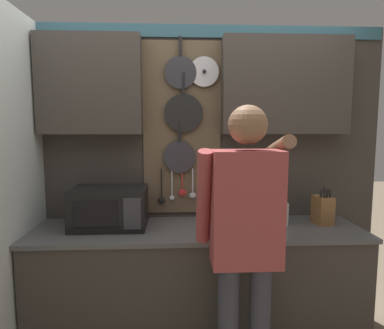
% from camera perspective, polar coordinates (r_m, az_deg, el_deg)
% --- Properties ---
extents(base_cabinet_counter, '(2.31, 0.62, 0.89)m').
position_cam_1_polar(base_cabinet_counter, '(2.62, 0.95, -19.95)').
color(base_cabinet_counter, '#38332D').
rests_on(base_cabinet_counter, ground_plane).
extents(back_wall_unit, '(2.88, 0.20, 2.36)m').
position_cam_1_polar(back_wall_unit, '(2.63, 0.83, 3.93)').
color(back_wall_unit, '#38332D').
rests_on(back_wall_unit, ground_plane).
extents(microwave, '(0.52, 0.36, 0.28)m').
position_cam_1_polar(microwave, '(2.51, -13.59, -6.99)').
color(microwave, black).
rests_on(microwave, base_cabinet_counter).
extents(knife_block, '(0.12, 0.16, 0.28)m').
position_cam_1_polar(knife_block, '(2.70, 20.95, -7.07)').
color(knife_block, brown).
rests_on(knife_block, base_cabinet_counter).
extents(utensil_crock, '(0.13, 0.13, 0.29)m').
position_cam_1_polar(utensil_crock, '(2.60, 14.41, -7.84)').
color(utensil_crock, white).
rests_on(utensil_crock, base_cabinet_counter).
extents(person, '(0.54, 0.67, 1.72)m').
position_cam_1_polar(person, '(1.95, 8.87, -10.91)').
color(person, '#383842').
rests_on(person, ground_plane).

